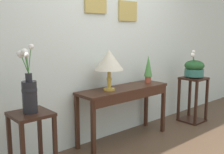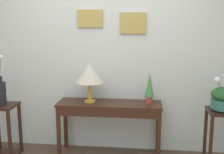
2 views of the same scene
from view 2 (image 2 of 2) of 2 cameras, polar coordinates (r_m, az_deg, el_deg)
back_wall_with_art at (r=3.89m, az=-1.25°, el=5.77°), size 9.00×0.13×2.80m
console_table at (r=3.73m, az=-0.57°, el=-6.64°), size 1.33×0.39×0.72m
table_lamp at (r=3.68m, az=-4.46°, el=0.62°), size 0.36×0.36×0.51m
potted_plant_on_console at (r=3.67m, az=7.40°, el=-2.00°), size 0.12×0.12×0.39m
pedestal_stand_left at (r=4.08m, az=-20.60°, el=-9.85°), size 0.36×0.36×0.70m
flower_vase_tall_left at (r=3.93m, az=-21.17°, el=-2.10°), size 0.15×0.16×0.64m
pedestal_stand_right at (r=3.76m, az=20.75°, el=-11.45°), size 0.36×0.36×0.73m
planter_bowl_wide_right at (r=3.60m, az=21.28°, el=-3.86°), size 0.31×0.31×0.43m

